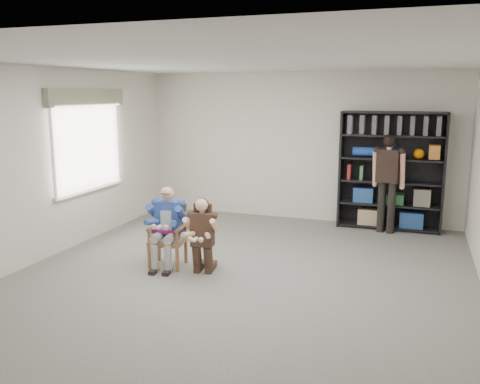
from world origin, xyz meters
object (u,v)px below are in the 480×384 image
at_px(kneeling_woman, 202,236).
at_px(standing_man, 387,184).
at_px(bookshelf, 391,171).
at_px(armchair, 167,236).
at_px(seated_man, 167,227).

height_order(kneeling_woman, standing_man, standing_man).
bearing_deg(bookshelf, kneeling_woman, -124.65).
bearing_deg(bookshelf, standing_man, -96.25).
bearing_deg(standing_man, armchair, -120.69).
height_order(armchair, standing_man, standing_man).
bearing_deg(kneeling_woman, armchair, 160.92).
xyz_separation_m(seated_man, standing_man, (2.79, 2.84, 0.29)).
distance_m(armchair, kneeling_woman, 0.60).
height_order(armchair, bookshelf, bookshelf).
xyz_separation_m(armchair, bookshelf, (2.82, 3.13, 0.61)).
bearing_deg(seated_man, bookshelf, 40.53).
distance_m(bookshelf, standing_man, 0.34).
bearing_deg(standing_man, kneeling_woman, -112.96).
xyz_separation_m(seated_man, kneeling_woman, (0.58, -0.12, -0.05)).
relative_size(bookshelf, standing_man, 1.22).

